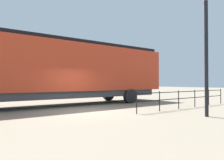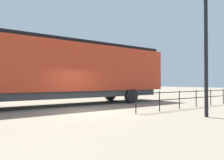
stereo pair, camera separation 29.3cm
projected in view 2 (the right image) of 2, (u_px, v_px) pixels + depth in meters
name	position (u px, v px, depth m)	size (l,w,h in m)	color
ground_plane	(88.00, 111.00, 10.73)	(120.00, 120.00, 0.00)	gray
locomotive	(60.00, 69.00, 13.50)	(3.17, 17.09, 4.34)	red
lamp_post	(206.00, 20.00, 8.98)	(0.57, 0.57, 5.83)	black
platform_fence	(188.00, 96.00, 12.12)	(0.05, 8.36, 1.08)	black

